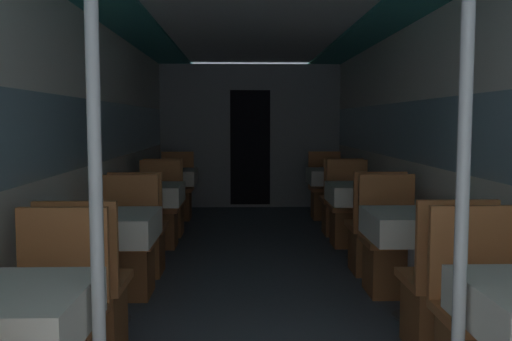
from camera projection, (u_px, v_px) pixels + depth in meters
wall_left at (88, 147)px, 4.91m from camera, size 0.05×10.23×2.29m
wall_right at (426, 147)px, 4.98m from camera, size 0.05×10.23×2.29m
ceiling_panel at (258, 9)px, 4.84m from camera, size 2.94×10.23×0.07m
bulkhead_far at (250, 136)px, 9.17m from camera, size 2.88×0.09×2.29m
dining_table_left_0 at (0, 318)px, 2.16m from camera, size 0.65×0.65×0.76m
support_pole_left_0 at (96, 186)px, 2.13m from camera, size 0.05×0.05×2.29m
dining_table_left_1 at (109, 230)px, 3.93m from camera, size 0.65×0.65×0.76m
chair_left_near_1 at (87, 308)px, 3.37m from camera, size 0.46×0.46×0.95m
chair_left_far_1 at (127, 259)px, 4.55m from camera, size 0.46×0.46×0.95m
dining_table_left_2 at (150, 196)px, 5.70m from camera, size 0.65×0.65×0.76m
chair_left_near_2 at (140, 243)px, 5.14m from camera, size 0.46×0.46×0.95m
chair_left_far_2 at (159, 221)px, 6.31m from camera, size 0.46×0.46×0.95m
dining_table_left_3 at (171, 178)px, 7.46m from camera, size 0.65×0.65×0.76m
chair_left_near_3 at (166, 212)px, 6.91m from camera, size 0.46×0.46×0.95m
chair_left_far_3 at (177, 199)px, 8.08m from camera, size 0.46×0.46×0.95m
support_pole_right_0 at (463, 185)px, 2.16m from camera, size 0.05×0.05×2.29m
dining_table_right_1 at (415, 228)px, 3.98m from camera, size 0.65×0.65×0.76m
chair_right_near_1 at (443, 305)px, 3.43m from camera, size 0.46×0.46×0.95m
chair_right_far_1 at (391, 258)px, 4.60m from camera, size 0.46×0.46×0.95m
dining_table_right_2 at (361, 195)px, 5.75m from camera, size 0.65×0.65×0.76m
chair_right_near_2 at (374, 242)px, 5.19m from camera, size 0.46×0.46×0.95m
chair_right_far_2 at (350, 220)px, 6.37m from camera, size 0.46×0.46×0.95m
dining_table_right_3 at (333, 178)px, 7.52m from camera, size 0.65×0.65×0.76m
chair_right_near_3 at (340, 211)px, 6.96m from camera, size 0.46×0.46×0.95m
chair_right_far_3 at (326, 198)px, 8.14m from camera, size 0.46×0.46×0.95m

